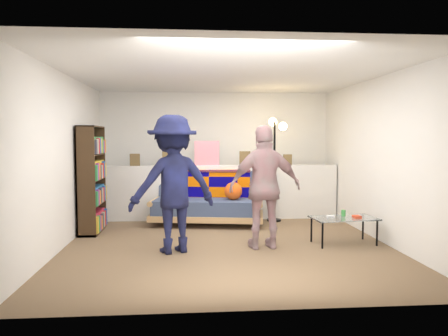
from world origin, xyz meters
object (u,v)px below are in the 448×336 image
(futon_sofa, at_px, (209,202))
(coffee_table, at_px, (344,219))
(bookshelf, at_px, (92,183))
(person_right, at_px, (265,187))
(person_left, at_px, (173,184))
(floor_lamp, at_px, (274,148))

(futon_sofa, relative_size, coffee_table, 2.16)
(bookshelf, relative_size, person_right, 1.01)
(futon_sofa, relative_size, bookshelf, 1.21)
(person_left, relative_size, person_right, 1.07)
(person_left, height_order, person_right, person_left)
(futon_sofa, xyz_separation_m, person_left, (-0.56, -1.84, 0.52))
(bookshelf, bearing_deg, coffee_table, -16.47)
(floor_lamp, height_order, person_left, floor_lamp)
(bookshelf, relative_size, floor_lamp, 0.91)
(coffee_table, height_order, floor_lamp, floor_lamp)
(coffee_table, relative_size, person_right, 0.56)
(floor_lamp, relative_size, person_right, 1.11)
(coffee_table, xyz_separation_m, floor_lamp, (-0.66, 1.80, 0.97))
(futon_sofa, bearing_deg, bookshelf, -165.28)
(bookshelf, relative_size, person_left, 0.94)
(floor_lamp, bearing_deg, person_left, -130.78)
(futon_sofa, relative_size, floor_lamp, 1.09)
(futon_sofa, height_order, person_right, person_right)
(bookshelf, bearing_deg, person_left, -45.02)
(bookshelf, xyz_separation_m, person_right, (2.58, -1.25, 0.05))
(floor_lamp, relative_size, person_left, 1.03)
(futon_sofa, height_order, person_left, person_left)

